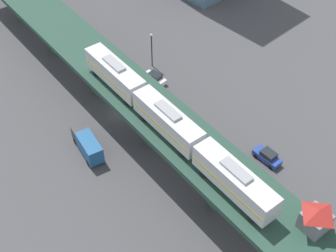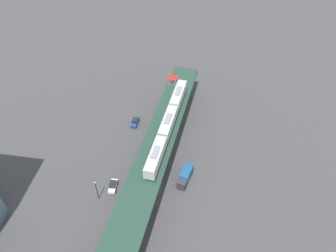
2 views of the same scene
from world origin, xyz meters
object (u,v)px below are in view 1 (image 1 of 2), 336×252
(subway_train, at_px, (168,120))
(street_car_blue, at_px, (267,156))
(street_car_white, at_px, (155,78))
(delivery_truck, at_px, (87,144))
(signal_hut, at_px, (316,218))
(street_lamp, at_px, (152,47))

(subway_train, xyz_separation_m, street_car_blue, (11.94, -8.77, -9.19))
(street_car_white, bearing_deg, street_car_blue, -90.33)
(subway_train, relative_size, street_car_white, 8.27)
(street_car_blue, bearing_deg, delivery_truck, 133.06)
(subway_train, xyz_separation_m, delivery_truck, (-6.35, 10.80, -8.36))
(subway_train, bearing_deg, signal_hut, -85.33)
(street_car_white, relative_size, street_lamp, 0.65)
(street_car_blue, bearing_deg, street_car_white, 89.67)
(delivery_truck, relative_size, street_lamp, 1.08)
(street_car_blue, relative_size, street_lamp, 0.64)
(street_car_blue, xyz_separation_m, street_lamp, (2.94, 28.78, 3.17))
(signal_hut, relative_size, street_car_blue, 0.78)
(subway_train, distance_m, signal_hut, 21.96)
(signal_hut, height_order, street_lamp, signal_hut)
(subway_train, bearing_deg, delivery_truck, 120.44)
(street_car_blue, bearing_deg, subway_train, 143.70)
(subway_train, bearing_deg, street_lamp, 53.35)
(subway_train, relative_size, street_lamp, 5.37)
(subway_train, height_order, signal_hut, subway_train)
(subway_train, xyz_separation_m, street_lamp, (14.88, 20.00, -6.02))
(subway_train, relative_size, street_car_blue, 8.34)
(street_car_white, height_order, street_car_blue, same)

